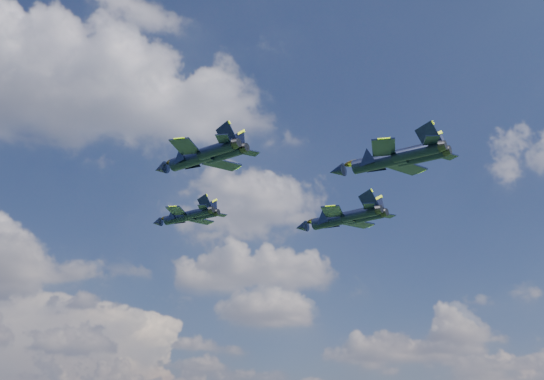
{
  "coord_description": "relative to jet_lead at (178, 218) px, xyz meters",
  "views": [
    {
      "loc": [
        -19.96,
        -95.05,
        20.75
      ],
      "look_at": [
        -3.56,
        -2.45,
        55.87
      ],
      "focal_mm": 45.0,
      "sensor_mm": 36.0,
      "label": 1
    }
  ],
  "objects": [
    {
      "name": "jet_lead",
      "position": [
        0.0,
        0.0,
        0.0
      ],
      "size": [
        12.29,
        11.6,
        3.25
      ],
      "rotation": [
        0.0,
        0.0,
        0.84
      ],
      "color": "black"
    },
    {
      "name": "jet_slot",
      "position": [
        25.11,
        -24.95,
        1.27
      ],
      "size": [
        16.06,
        15.14,
        4.25
      ],
      "rotation": [
        0.0,
        0.0,
        0.84
      ],
      "color": "black"
    },
    {
      "name": "jet_right",
      "position": [
        25.62,
        0.96,
        1.3
      ],
      "size": [
        15.76,
        16.16,
        4.34
      ],
      "rotation": [
        0.0,
        0.0,
        0.76
      ],
      "color": "black"
    },
    {
      "name": "jet_left",
      "position": [
        0.29,
        -25.03,
        -0.28
      ],
      "size": [
        13.49,
        13.68,
        3.7
      ],
      "rotation": [
        0.0,
        0.0,
        0.77
      ],
      "color": "black"
    }
  ]
}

